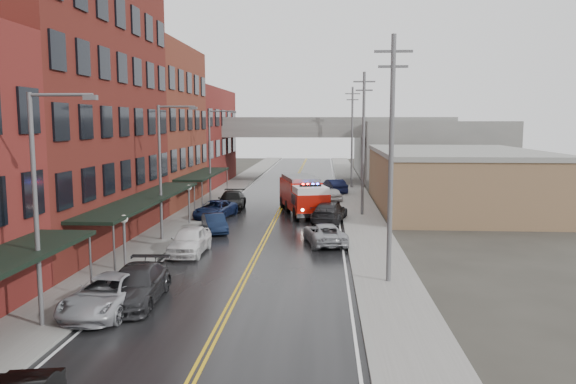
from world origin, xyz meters
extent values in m
cube|color=black|center=(0.00, 30.00, 0.01)|extent=(11.00, 160.00, 0.02)
cube|color=slate|center=(-7.30, 30.00, 0.07)|extent=(3.00, 160.00, 0.15)
cube|color=slate|center=(7.30, 30.00, 0.07)|extent=(3.00, 160.00, 0.15)
cube|color=gray|center=(-5.65, 30.00, 0.07)|extent=(0.30, 160.00, 0.15)
cube|color=gray|center=(5.65, 30.00, 0.07)|extent=(0.30, 160.00, 0.15)
cube|color=#581B17|center=(-13.30, 23.00, 9.00)|extent=(9.00, 20.00, 18.00)
cube|color=maroon|center=(-13.30, 40.50, 7.50)|extent=(9.00, 15.00, 15.00)
cube|color=maroon|center=(-13.30, 58.00, 6.00)|extent=(9.00, 20.00, 12.00)
cube|color=#926B4E|center=(16.00, 40.00, 2.50)|extent=(14.00, 22.00, 5.00)
cube|color=slate|center=(18.00, 70.00, 4.00)|extent=(18.00, 30.00, 8.00)
cylinder|color=slate|center=(-6.35, 11.60, 1.50)|extent=(0.10, 0.10, 3.00)
cube|color=black|center=(-7.50, 23.00, 3.00)|extent=(2.60, 18.00, 0.18)
cylinder|color=slate|center=(-6.35, 14.40, 1.50)|extent=(0.10, 0.10, 3.00)
cylinder|color=slate|center=(-6.35, 31.60, 1.50)|extent=(0.10, 0.10, 3.00)
cube|color=black|center=(-7.50, 40.50, 3.00)|extent=(2.60, 13.00, 0.18)
cylinder|color=slate|center=(-6.35, 34.40, 1.50)|extent=(0.10, 0.10, 3.00)
cylinder|color=slate|center=(-6.35, 46.60, 1.50)|extent=(0.10, 0.10, 3.00)
cylinder|color=#59595B|center=(-6.40, 16.00, 1.40)|extent=(0.14, 0.14, 2.80)
sphere|color=silver|center=(-6.40, 16.00, 2.90)|extent=(0.44, 0.44, 0.44)
cylinder|color=#59595B|center=(-6.40, 30.00, 1.40)|extent=(0.14, 0.14, 2.80)
sphere|color=silver|center=(-6.40, 30.00, 2.90)|extent=(0.44, 0.44, 0.44)
cylinder|color=#59595B|center=(-6.80, 8.00, 4.50)|extent=(0.18, 0.18, 9.00)
cylinder|color=#59595B|center=(-5.60, 8.00, 8.90)|extent=(2.40, 0.12, 0.12)
cube|color=#59595B|center=(-4.50, 8.00, 8.80)|extent=(0.50, 0.22, 0.18)
cylinder|color=#59595B|center=(-6.80, 24.00, 4.50)|extent=(0.18, 0.18, 9.00)
cylinder|color=#59595B|center=(-5.60, 24.00, 8.90)|extent=(2.40, 0.12, 0.12)
cube|color=#59595B|center=(-4.50, 24.00, 8.80)|extent=(0.50, 0.22, 0.18)
cylinder|color=#59595B|center=(-6.80, 40.00, 4.50)|extent=(0.18, 0.18, 9.00)
cylinder|color=#59595B|center=(-5.60, 40.00, 8.90)|extent=(2.40, 0.12, 0.12)
cube|color=#59595B|center=(-4.50, 40.00, 8.80)|extent=(0.50, 0.22, 0.18)
cylinder|color=#59595B|center=(7.20, 15.00, 6.00)|extent=(0.24, 0.24, 12.00)
cube|color=#59595B|center=(7.20, 15.00, 11.20)|extent=(1.80, 0.12, 0.12)
cube|color=#59595B|center=(7.20, 15.00, 10.50)|extent=(1.40, 0.12, 0.12)
cylinder|color=#59595B|center=(7.20, 35.00, 6.00)|extent=(0.24, 0.24, 12.00)
cube|color=#59595B|center=(7.20, 35.00, 11.20)|extent=(1.80, 0.12, 0.12)
cube|color=#59595B|center=(7.20, 35.00, 10.50)|extent=(1.40, 0.12, 0.12)
cylinder|color=#59595B|center=(7.20, 55.00, 6.00)|extent=(0.24, 0.24, 12.00)
cube|color=#59595B|center=(7.20, 55.00, 11.20)|extent=(1.80, 0.12, 0.12)
cube|color=#59595B|center=(7.20, 55.00, 10.50)|extent=(1.40, 0.12, 0.12)
cube|color=slate|center=(0.00, 62.00, 6.75)|extent=(40.00, 10.00, 1.50)
cube|color=slate|center=(-11.00, 62.00, 3.00)|extent=(1.60, 8.00, 6.00)
cube|color=slate|center=(11.00, 62.00, 3.00)|extent=(1.60, 8.00, 6.00)
cube|color=#9F1007|center=(1.85, 37.09, 1.69)|extent=(4.07, 6.47, 2.29)
cube|color=#9F1007|center=(2.87, 32.97, 1.36)|extent=(3.32, 3.40, 1.63)
cube|color=silver|center=(2.87, 32.97, 2.45)|extent=(3.13, 3.15, 0.54)
cube|color=black|center=(2.81, 33.18, 1.69)|extent=(3.08, 2.35, 0.87)
cube|color=slate|center=(1.85, 37.09, 2.99)|extent=(3.70, 5.98, 0.33)
cube|color=black|center=(2.87, 32.97, 2.81)|extent=(1.76, 0.71, 0.15)
sphere|color=#FF0C0C|center=(2.28, 32.82, 2.90)|extent=(0.22, 0.22, 0.22)
sphere|color=#1933FF|center=(3.45, 33.11, 2.90)|extent=(0.22, 0.22, 0.22)
cylinder|color=black|center=(1.73, 32.57, 0.54)|extent=(1.15, 0.63, 1.09)
cylinder|color=black|center=(4.05, 33.15, 0.54)|extent=(1.15, 0.63, 1.09)
cylinder|color=black|center=(0.82, 36.28, 0.54)|extent=(1.15, 0.63, 1.09)
cylinder|color=black|center=(3.15, 36.85, 0.54)|extent=(1.15, 0.63, 1.09)
cylinder|color=black|center=(0.17, 38.92, 0.54)|extent=(1.15, 0.63, 1.09)
cylinder|color=black|center=(2.50, 39.49, 0.54)|extent=(1.15, 0.63, 1.09)
imported|color=#A6A8AE|center=(-5.00, 10.07, 0.75)|extent=(2.88, 5.55, 1.50)
imported|color=#242427|center=(-4.22, 11.30, 0.80)|extent=(2.47, 5.58, 1.59)
imported|color=white|center=(-4.07, 20.54, 0.82)|extent=(2.01, 4.86, 1.65)
imported|color=black|center=(-3.88, 27.20, 0.67)|extent=(2.71, 4.29, 1.33)
imported|color=#121F47|center=(-5.00, 33.20, 0.72)|extent=(3.33, 5.55, 1.44)
imported|color=black|center=(-4.42, 37.78, 0.82)|extent=(2.53, 5.75, 1.64)
imported|color=#929499|center=(4.05, 23.80, 0.69)|extent=(3.22, 5.31, 1.38)
imported|color=black|center=(4.42, 32.07, 0.80)|extent=(3.28, 5.88, 1.61)
imported|color=silver|center=(4.74, 43.98, 0.67)|extent=(2.39, 4.18, 1.34)
imported|color=#0E1334|center=(5.00, 50.00, 0.81)|extent=(3.14, 5.18, 1.61)
camera|label=1|loc=(4.04, -12.13, 7.92)|focal=35.00mm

